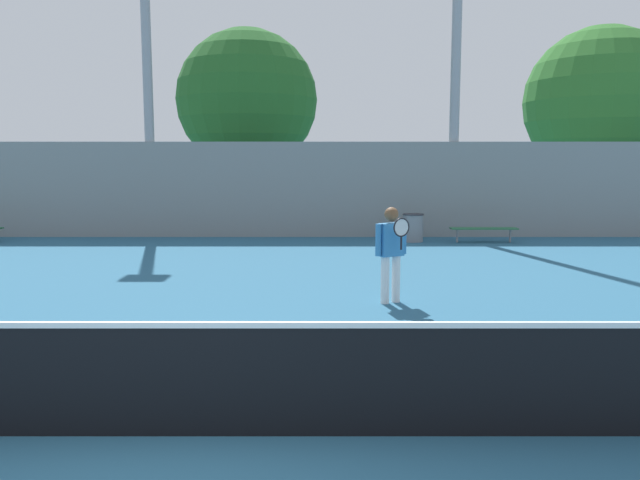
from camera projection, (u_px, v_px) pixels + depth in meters
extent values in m
plane|color=#285B7A|center=(179.00, 435.00, 5.36)|extent=(100.00, 100.00, 0.00)
cube|color=black|center=(177.00, 382.00, 5.30)|extent=(10.92, 0.03, 0.95)
cube|color=white|center=(175.00, 325.00, 5.24)|extent=(10.92, 0.04, 0.05)
cylinder|color=silver|center=(386.00, 280.00, 10.33)|extent=(0.14, 0.14, 0.79)
cylinder|color=silver|center=(397.00, 279.00, 10.44)|extent=(0.14, 0.14, 0.79)
cube|color=teal|center=(392.00, 240.00, 10.30)|extent=(0.45, 0.37, 0.55)
cylinder|color=teal|center=(380.00, 240.00, 10.18)|extent=(0.10, 0.10, 0.53)
cylinder|color=teal|center=(405.00, 238.00, 10.42)|extent=(0.10, 0.10, 0.53)
sphere|color=brown|center=(393.00, 214.00, 10.25)|extent=(0.24, 0.24, 0.24)
cylinder|color=black|center=(403.00, 243.00, 10.06)|extent=(0.03, 0.03, 0.22)
torus|color=black|center=(403.00, 227.00, 10.03)|extent=(0.29, 0.17, 0.31)
cylinder|color=silver|center=(403.00, 227.00, 10.03)|extent=(0.24, 0.13, 0.27)
cube|color=#28663D|center=(485.00, 229.00, 18.27)|extent=(1.95, 0.40, 0.04)
cylinder|color=gray|center=(459.00, 236.00, 18.30)|extent=(0.06, 0.06, 0.39)
cylinder|color=gray|center=(512.00, 236.00, 18.30)|extent=(0.06, 0.06, 0.39)
cylinder|color=#939399|center=(458.00, 45.00, 19.11)|extent=(0.30, 0.30, 11.85)
cylinder|color=#939399|center=(149.00, 85.00, 19.24)|extent=(0.29, 0.29, 9.40)
cylinder|color=gray|center=(414.00, 228.00, 18.44)|extent=(0.59, 0.59, 0.79)
cylinder|color=#333338|center=(415.00, 214.00, 18.39)|extent=(0.62, 0.62, 0.04)
cube|color=gray|center=(282.00, 190.00, 19.48)|extent=(27.64, 0.06, 2.97)
cylinder|color=brown|center=(597.00, 192.00, 24.94)|extent=(0.35, 0.35, 2.34)
sphere|color=#2D6B28|center=(602.00, 102.00, 24.50)|extent=(5.88, 5.88, 5.88)
cylinder|color=brown|center=(250.00, 190.00, 24.11)|extent=(0.40, 0.40, 2.56)
sphere|color=#235B23|center=(248.00, 100.00, 23.69)|extent=(5.33, 5.33, 5.33)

